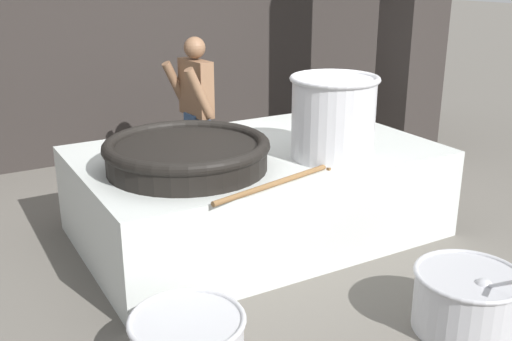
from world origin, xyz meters
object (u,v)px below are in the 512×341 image
(giant_wok_near, at_px, (187,153))
(stock_pot, at_px, (333,116))
(cook, at_px, (196,108))
(prep_bowl_vegetables, at_px, (467,298))
(prep_bowl_meat, at_px, (188,341))

(giant_wok_near, xyz_separation_m, stock_pot, (1.12, -0.31, 0.21))
(giant_wok_near, bearing_deg, stock_pot, -15.23)
(cook, bearing_deg, giant_wok_near, 57.89)
(prep_bowl_vegetables, bearing_deg, giant_wok_near, 122.73)
(prep_bowl_vegetables, bearing_deg, cook, 96.51)
(stock_pot, height_order, prep_bowl_vegetables, stock_pot)
(prep_bowl_meat, bearing_deg, stock_pot, 29.25)
(giant_wok_near, relative_size, cook, 0.81)
(stock_pot, relative_size, prep_bowl_vegetables, 0.78)
(stock_pot, bearing_deg, giant_wok_near, 164.77)
(prep_bowl_vegetables, bearing_deg, prep_bowl_meat, 163.45)
(prep_bowl_vegetables, relative_size, prep_bowl_meat, 1.32)
(stock_pot, bearing_deg, prep_bowl_meat, -150.75)
(prep_bowl_vegetables, xyz_separation_m, prep_bowl_meat, (-1.70, 0.51, -0.03))
(stock_pot, xyz_separation_m, cook, (-0.37, 1.82, -0.26))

